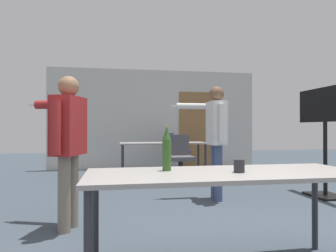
% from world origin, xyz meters
% --- Properties ---
extents(back_wall, '(5.51, 0.12, 2.62)m').
position_xyz_m(back_wall, '(0.03, 6.45, 1.30)').
color(back_wall, beige).
rests_on(back_wall, ground_plane).
extents(conference_table_near, '(2.01, 0.73, 0.75)m').
position_xyz_m(conference_table_near, '(-0.22, 0.59, 0.68)').
color(conference_table_near, gray).
rests_on(conference_table_near, ground_plane).
extents(conference_table_far, '(1.91, 0.70, 0.75)m').
position_xyz_m(conference_table_far, '(0.01, 5.09, 0.68)').
color(conference_table_far, gray).
rests_on(conference_table_far, ground_plane).
extents(tv_screen, '(0.44, 1.25, 1.71)m').
position_xyz_m(tv_screen, '(2.21, 2.69, 1.11)').
color(tv_screen, black).
rests_on(tv_screen, ground_plane).
extents(person_right_polo, '(0.76, 0.57, 1.69)m').
position_xyz_m(person_right_polo, '(0.45, 2.78, 1.03)').
color(person_right_polo, '#3D4C75').
rests_on(person_right_polo, ground_plane).
extents(person_center_tall, '(0.69, 0.76, 1.62)m').
position_xyz_m(person_center_tall, '(-1.52, 1.80, 0.98)').
color(person_center_tall, slate).
rests_on(person_center_tall, ground_plane).
extents(office_chair_near_pushed, '(0.67, 0.65, 0.95)m').
position_xyz_m(office_chair_near_pushed, '(0.45, 5.75, 0.45)').
color(office_chair_near_pushed, black).
rests_on(office_chair_near_pushed, ground_plane).
extents(office_chair_far_left, '(0.52, 0.56, 0.94)m').
position_xyz_m(office_chair_far_left, '(0.25, 4.32, 0.44)').
color(office_chair_far_left, black).
rests_on(office_chair_far_left, ground_plane).
extents(beer_bottle, '(0.07, 0.07, 0.35)m').
position_xyz_m(beer_bottle, '(-0.63, 0.72, 0.91)').
color(beer_bottle, '#2D511E').
rests_on(beer_bottle, conference_table_near).
extents(drink_cup, '(0.08, 0.08, 0.09)m').
position_xyz_m(drink_cup, '(-0.13, 0.54, 0.79)').
color(drink_cup, '#232328').
rests_on(drink_cup, conference_table_near).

